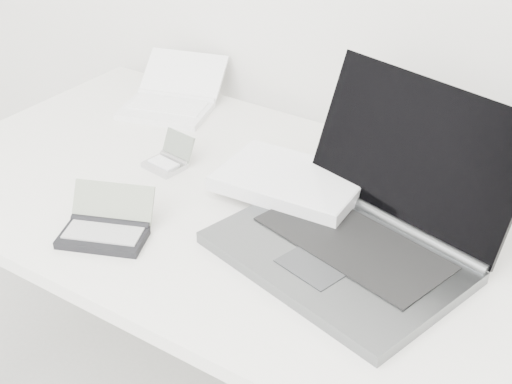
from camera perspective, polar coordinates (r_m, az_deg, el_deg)
The scene contains 5 objects.
desk at distance 1.44m, azimuth 1.88°, elevation -3.25°, with size 1.60×0.80×0.73m.
laptop_large at distance 1.34m, azimuth 6.79°, elevation -1.66°, with size 0.61×0.50×0.28m.
netbook_open_white at distance 1.85m, azimuth -6.81°, elevation 7.33°, with size 0.28×0.31×0.10m.
pda_silver at distance 1.58m, azimuth -7.01°, elevation 2.56°, with size 0.09×0.10×0.07m.
palmtop_charcoal at distance 1.37m, azimuth -11.92°, elevation -2.86°, with size 0.20×0.18×0.08m.
Camera 1 is at (0.62, 0.54, 1.51)m, focal length 50.00 mm.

